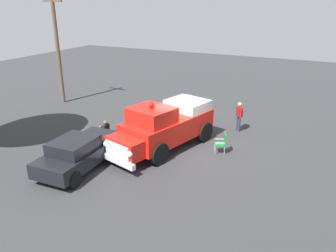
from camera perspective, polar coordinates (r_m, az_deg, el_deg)
name	(u,v)px	position (r m, az deg, el deg)	size (l,w,h in m)	color
ground_plane	(184,147)	(16.88, 2.80, -3.61)	(60.00, 60.00, 0.00)	#333335
vintage_fire_truck	(165,125)	(16.32, -0.54, 0.09)	(3.70, 6.31, 2.59)	black
classic_hot_rod	(80,152)	(15.10, -14.91, -4.30)	(2.09, 4.44, 1.46)	black
lawn_chair_near_truck	(105,133)	(17.28, -10.68, -1.23)	(0.53, 0.54, 1.02)	#B7BABF
lawn_chair_by_car	(222,142)	(16.21, 9.30, -2.66)	(0.65, 0.65, 1.02)	#B7BABF
spectator_seated	(107,132)	(17.16, -10.37, -0.98)	(0.55, 0.41, 1.29)	#383842
spectator_standing	(239,115)	(19.00, 12.09, 1.92)	(0.45, 0.59, 1.68)	#2D334C
utility_pole	(58,48)	(24.63, -18.40, 12.63)	(1.70, 0.26, 7.49)	brown
traffic_cone	(166,115)	(20.47, -0.28, 1.83)	(0.40, 0.40, 0.64)	orange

